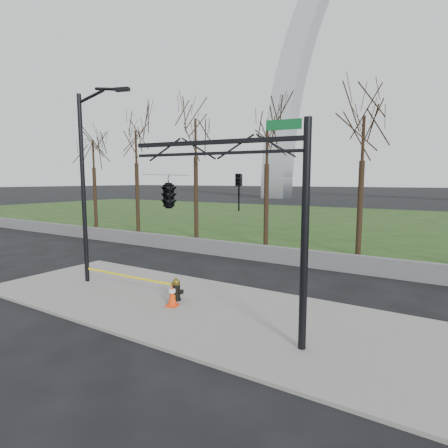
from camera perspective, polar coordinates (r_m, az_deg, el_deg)
The scene contains 11 objects.
ground at distance 12.83m, azimuth -3.76°, elevation -13.45°, with size 500.00×500.00×0.00m, color black.
sidewalk at distance 12.82m, azimuth -3.76°, elevation -13.24°, with size 18.00×6.00×0.10m, color slate.
grass_strip at distance 40.62m, azimuth 21.74°, elevation 0.18°, with size 120.00×40.00×0.06m, color #213513.
guardrail at distance 19.52m, azimuth 10.11°, elevation -5.05°, with size 60.00×0.30×0.90m, color #59595B.
gateway_arch at distance 89.55m, azimuth 28.43°, elevation 24.39°, with size 66.00×6.00×65.00m, color silver, non-canonical shape.
tree_row at distance 25.46m, azimuth 0.65°, elevation 7.70°, with size 33.65×4.00×9.61m.
fire_hydrant at distance 13.44m, azimuth -7.56°, elevation -10.32°, with size 0.53×0.35×0.86m.
traffic_cone at distance 12.90m, azimuth -8.23°, elevation -11.13°, with size 0.45×0.45×0.77m.
street_light at distance 16.26m, azimuth -20.88°, elevation 7.29°, with size 2.33×0.88×8.21m.
traffic_signal_mast at distance 10.29m, azimuth -5.18°, elevation 5.12°, with size 5.06×2.53×6.00m.
caution_tape at distance 14.81m, azimuth -14.37°, elevation -8.33°, with size 5.18×0.54×0.44m.
Camera 1 is at (7.04, -9.76, 4.47)m, focal length 28.80 mm.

